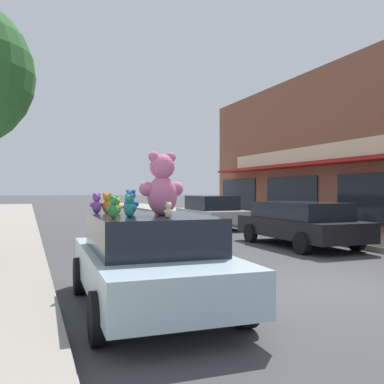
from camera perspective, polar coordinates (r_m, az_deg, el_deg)
name	(u,v)px	position (r m, az deg, el deg)	size (l,w,h in m)	color
ground_plane	(311,288)	(8.14, 15.55, -12.18)	(260.00, 260.00, 0.00)	#424244
plush_art_car	(150,259)	(6.43, -5.59, -8.90)	(2.11, 4.11, 1.38)	#ADC6D1
teddy_bear_giant	(162,185)	(6.32, -4.00, 0.97)	(0.69, 0.43, 0.94)	pink
teddy_bear_green	(113,207)	(5.73, -10.44, -1.99)	(0.22, 0.19, 0.31)	green
teddy_bear_orange	(107,203)	(7.05, -11.24, -1.48)	(0.25, 0.18, 0.33)	orange
teddy_bear_blue	(131,202)	(6.61, -8.15, -1.38)	(0.24, 0.28, 0.38)	blue
teddy_bear_purple	(97,204)	(6.98, -12.61, -1.51)	(0.24, 0.20, 0.33)	purple
teddy_bear_black	(162,204)	(6.71, -3.99, -1.57)	(0.25, 0.18, 0.33)	black
teddy_bear_red	(158,204)	(7.38, -4.54, -1.62)	(0.16, 0.20, 0.27)	red
teddy_bear_yellow	(117,206)	(6.78, -9.93, -1.85)	(0.20, 0.13, 0.26)	yellow
teddy_bear_cream	(169,210)	(5.65, -3.15, -2.47)	(0.16, 0.14, 0.22)	beige
teddy_bear_teal	(129,206)	(5.94, -8.34, -1.84)	(0.20, 0.23, 0.32)	teal
parked_car_far_center	(299,222)	(13.70, 14.13, -3.89)	(2.06, 4.64, 1.38)	black
parked_car_far_right	(211,211)	(19.65, 2.61, -2.56)	(2.11, 4.36, 1.48)	#B7B7BC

